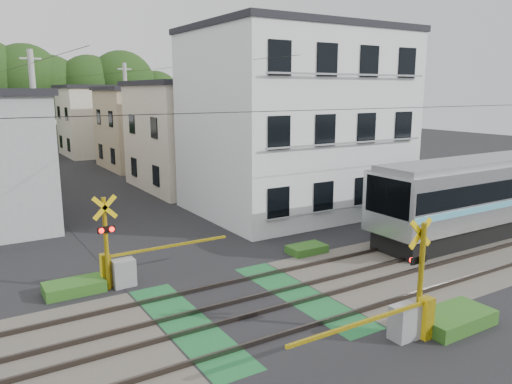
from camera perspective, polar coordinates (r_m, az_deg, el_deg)
ground at (r=14.85m, az=-0.99°, el=-13.25°), size 120.00×120.00×0.00m
track_bed at (r=14.83m, az=-0.99°, el=-13.13°), size 120.00×120.00×0.14m
crossing_signal_near at (r=13.52m, az=17.08°, el=-13.07°), size 4.74×0.65×3.09m
crossing_signal_far at (r=16.77m, az=-15.26°, el=-8.07°), size 4.74×0.65×3.09m
apartment_block at (r=26.14m, az=4.42°, el=8.09°), size 10.20×8.36×9.30m
houses_row at (r=38.30m, az=-21.02°, el=6.35°), size 22.07×31.35×6.80m
tree_hill at (r=59.71m, az=-25.75°, el=9.94°), size 40.00×13.50×11.30m
catenary at (r=17.52m, az=16.04°, el=2.80°), size 60.00×5.04×7.00m
utility_poles at (r=35.15m, az=-22.30°, el=7.22°), size 7.90×42.00×8.00m
pedestrian at (r=43.81m, az=-22.92°, el=3.72°), size 0.74×0.54×1.87m
weed_patches at (r=15.60m, az=4.85°, el=-11.29°), size 10.25×8.80×0.40m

